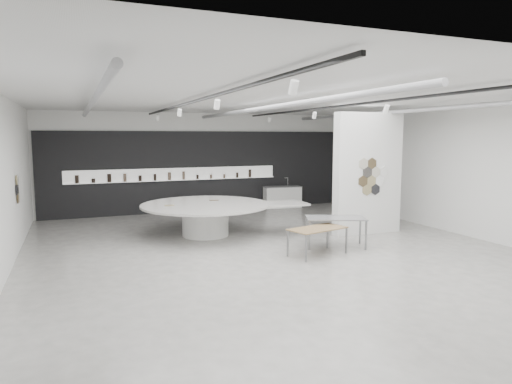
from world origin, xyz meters
name	(u,v)px	position (x,y,z in m)	size (l,w,h in m)	color
room	(271,170)	(-0.09, 0.00, 2.07)	(12.02, 14.02, 3.82)	#A3A099
back_wall_display	(199,172)	(-0.08, 6.93, 1.54)	(11.80, 0.27, 3.10)	black
partition_column	(368,174)	(3.50, 1.00, 1.80)	(2.20, 0.38, 3.60)	white
display_island	(208,215)	(-1.02, 2.46, 0.62)	(4.86, 3.92, 0.96)	white
sample_table_wood	(318,230)	(0.85, -0.70, 0.62)	(1.57, 1.06, 0.67)	olive
sample_table_stone	(336,220)	(1.71, -0.14, 0.72)	(1.72, 1.29, 0.79)	slate
kitchen_counter	(282,197)	(3.30, 6.52, 0.44)	(1.60, 0.76, 1.21)	white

